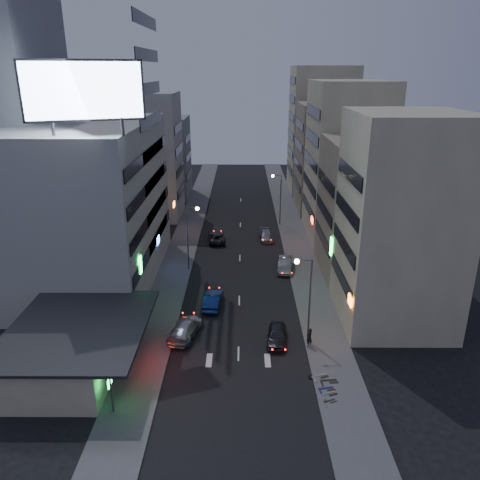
{
  "coord_description": "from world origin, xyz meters",
  "views": [
    {
      "loc": [
        0.32,
        -30.94,
        23.42
      ],
      "look_at": [
        0.06,
        18.75,
        5.19
      ],
      "focal_mm": 35.0,
      "sensor_mm": 36.0,
      "label": 1
    }
  ],
  "objects_px": {
    "road_car_silver": "(185,328)",
    "scooter_silver_b": "(326,367)",
    "parked_car_right_mid": "(285,264)",
    "parked_car_left": "(217,237)",
    "scooter_black_a": "(335,393)",
    "parked_car_right_far": "(266,236)",
    "person": "(309,337)",
    "scooter_silver_a": "(334,384)",
    "parked_car_right_near": "(277,335)",
    "road_car_blue": "(213,300)",
    "scooter_blue": "(333,380)",
    "scooter_black_b": "(337,372)"
  },
  "relations": [
    {
      "from": "parked_car_right_far",
      "to": "person",
      "type": "distance_m",
      "value": 28.01
    },
    {
      "from": "parked_car_right_mid",
      "to": "scooter_black_a",
      "type": "bearing_deg",
      "value": -78.39
    },
    {
      "from": "parked_car_right_far",
      "to": "scooter_black_a",
      "type": "bearing_deg",
      "value": -88.31
    },
    {
      "from": "parked_car_left",
      "to": "road_car_blue",
      "type": "distance_m",
      "value": 19.51
    },
    {
      "from": "parked_car_right_mid",
      "to": "person",
      "type": "xyz_separation_m",
      "value": [
        0.7,
        -16.99,
        0.23
      ]
    },
    {
      "from": "person",
      "to": "parked_car_right_near",
      "type": "bearing_deg",
      "value": -56.35
    },
    {
      "from": "parked_car_left",
      "to": "scooter_black_b",
      "type": "bearing_deg",
      "value": 103.45
    },
    {
      "from": "parked_car_left",
      "to": "scooter_blue",
      "type": "xyz_separation_m",
      "value": [
        10.79,
        -32.71,
        0.02
      ]
    },
    {
      "from": "road_car_blue",
      "to": "person",
      "type": "relative_size",
      "value": 2.64
    },
    {
      "from": "scooter_blue",
      "to": "scooter_black_a",
      "type": "bearing_deg",
      "value": 161.54
    },
    {
      "from": "parked_car_right_near",
      "to": "parked_car_left",
      "type": "relative_size",
      "value": 0.87
    },
    {
      "from": "scooter_black_a",
      "to": "scooter_silver_b",
      "type": "bearing_deg",
      "value": -20.45
    },
    {
      "from": "parked_car_right_near",
      "to": "scooter_silver_a",
      "type": "distance_m",
      "value": 7.98
    },
    {
      "from": "road_car_silver",
      "to": "person",
      "type": "relative_size",
      "value": 3.02
    },
    {
      "from": "parked_car_right_mid",
      "to": "parked_car_right_far",
      "type": "xyz_separation_m",
      "value": [
        -1.79,
        10.9,
        -0.13
      ]
    },
    {
      "from": "parked_car_right_far",
      "to": "parked_car_left",
      "type": "bearing_deg",
      "value": -177.27
    },
    {
      "from": "parked_car_right_mid",
      "to": "scooter_black_b",
      "type": "xyz_separation_m",
      "value": [
        2.28,
        -21.72,
        -0.04
      ]
    },
    {
      "from": "scooter_black_a",
      "to": "scooter_silver_a",
      "type": "relative_size",
      "value": 0.85
    },
    {
      "from": "scooter_silver_a",
      "to": "road_car_silver",
      "type": "bearing_deg",
      "value": 35.2
    },
    {
      "from": "parked_car_right_mid",
      "to": "parked_car_right_far",
      "type": "distance_m",
      "value": 11.05
    },
    {
      "from": "parked_car_left",
      "to": "parked_car_right_mid",
      "type": "bearing_deg",
      "value": 125.65
    },
    {
      "from": "parked_car_right_far",
      "to": "road_car_silver",
      "type": "xyz_separation_m",
      "value": [
        -8.79,
        -25.98,
        0.13
      ]
    },
    {
      "from": "road_car_silver",
      "to": "scooter_silver_b",
      "type": "relative_size",
      "value": 2.77
    },
    {
      "from": "road_car_silver",
      "to": "scooter_blue",
      "type": "xyz_separation_m",
      "value": [
        12.41,
        -7.56,
        -0.09
      ]
    },
    {
      "from": "road_car_blue",
      "to": "scooter_silver_a",
      "type": "xyz_separation_m",
      "value": [
        10.16,
        -13.71,
        -0.07
      ]
    },
    {
      "from": "parked_car_right_near",
      "to": "road_car_silver",
      "type": "xyz_separation_m",
      "value": [
        -8.45,
        1.13,
        0.07
      ]
    },
    {
      "from": "parked_car_right_mid",
      "to": "scooter_silver_a",
      "type": "relative_size",
      "value": 2.47
    },
    {
      "from": "parked_car_left",
      "to": "scooter_black_a",
      "type": "height_order",
      "value": "parked_car_left"
    },
    {
      "from": "scooter_blue",
      "to": "parked_car_right_near",
      "type": "bearing_deg",
      "value": 19.96
    },
    {
      "from": "road_car_blue",
      "to": "scooter_silver_a",
      "type": "distance_m",
      "value": 17.06
    },
    {
      "from": "road_car_blue",
      "to": "scooter_silver_b",
      "type": "distance_m",
      "value": 15.17
    },
    {
      "from": "parked_car_left",
      "to": "person",
      "type": "distance_m",
      "value": 28.73
    },
    {
      "from": "road_car_silver",
      "to": "scooter_silver_a",
      "type": "height_order",
      "value": "road_car_silver"
    },
    {
      "from": "road_car_blue",
      "to": "person",
      "type": "distance_m",
      "value": 11.78
    },
    {
      "from": "scooter_black_b",
      "to": "scooter_silver_b",
      "type": "distance_m",
      "value": 1.07
    },
    {
      "from": "scooter_silver_a",
      "to": "scooter_blue",
      "type": "distance_m",
      "value": 0.5
    },
    {
      "from": "parked_car_right_near",
      "to": "road_car_blue",
      "type": "relative_size",
      "value": 0.88
    },
    {
      "from": "road_car_silver",
      "to": "scooter_silver_b",
      "type": "distance_m",
      "value": 13.45
    },
    {
      "from": "scooter_blue",
      "to": "parked_car_right_mid",
      "type": "bearing_deg",
      "value": -7.03
    },
    {
      "from": "road_car_silver",
      "to": "scooter_black_a",
      "type": "bearing_deg",
      "value": 156.14
    },
    {
      "from": "parked_car_right_near",
      "to": "road_car_blue",
      "type": "height_order",
      "value": "road_car_blue"
    },
    {
      "from": "scooter_silver_a",
      "to": "road_car_blue",
      "type": "bearing_deg",
      "value": 14.76
    },
    {
      "from": "parked_car_right_mid",
      "to": "scooter_silver_b",
      "type": "distance_m",
      "value": 21.02
    },
    {
      "from": "scooter_black_a",
      "to": "scooter_silver_a",
      "type": "bearing_deg",
      "value": -32.99
    },
    {
      "from": "road_car_silver",
      "to": "parked_car_right_mid",
      "type": "bearing_deg",
      "value": -112.66
    },
    {
      "from": "scooter_silver_b",
      "to": "scooter_black_a",
      "type": "bearing_deg",
      "value": 160.81
    },
    {
      "from": "road_car_blue",
      "to": "scooter_silver_b",
      "type": "bearing_deg",
      "value": 135.55
    },
    {
      "from": "parked_car_left",
      "to": "scooter_black_a",
      "type": "xyz_separation_m",
      "value": [
        10.62,
        -34.12,
        -0.05
      ]
    },
    {
      "from": "road_car_blue",
      "to": "scooter_blue",
      "type": "distance_m",
      "value": 16.67
    },
    {
      "from": "road_car_silver",
      "to": "person",
      "type": "xyz_separation_m",
      "value": [
        11.28,
        -1.91,
        0.23
      ]
    }
  ]
}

